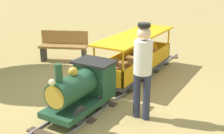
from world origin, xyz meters
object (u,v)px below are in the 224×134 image
Objects in this scene: locomotive at (83,87)px; park_bench at (64,46)px; passenger_car at (136,59)px; conductor_person at (143,64)px.

park_bench is (2.26, -2.25, -0.07)m from locomotive.
passenger_car is at bearing 176.43° from park_bench.
conductor_person is (-0.97, 1.78, 0.54)m from passenger_car.
locomotive reaches higher than park_bench.
conductor_person reaches higher than passenger_car.
conductor_person is 1.20× the size of park_bench.
park_bench is (3.23, -1.92, -0.54)m from conductor_person.
locomotive is 0.89× the size of conductor_person.
park_bench is at bearing -44.81° from locomotive.
locomotive is at bearing 90.00° from passenger_car.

